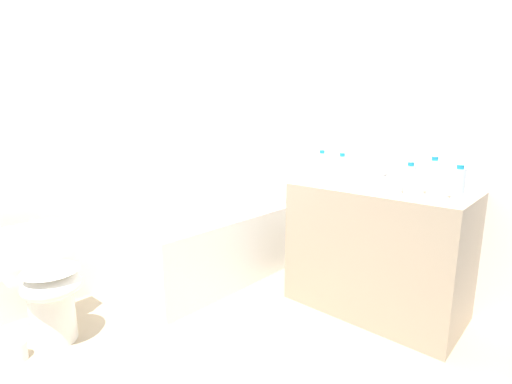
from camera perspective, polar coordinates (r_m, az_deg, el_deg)
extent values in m
plane|color=tan|center=(2.33, -10.16, -24.00)|extent=(4.10, 4.10, 0.00)
cube|color=white|center=(2.97, -25.86, 9.25)|extent=(3.50, 0.10, 2.57)
cube|color=white|center=(3.12, 13.15, 10.17)|extent=(0.10, 2.74, 2.57)
cube|color=silver|center=(3.19, -7.43, -8.01)|extent=(1.41, 0.80, 0.57)
cube|color=white|center=(3.11, -7.55, -3.80)|extent=(1.16, 0.57, 0.09)
cylinder|color=silver|center=(3.46, -0.63, -0.74)|extent=(0.09, 0.03, 0.03)
cylinder|color=silver|center=(3.38, -10.37, 4.73)|extent=(0.17, 0.03, 0.56)
cylinder|color=silver|center=(3.11, -17.67, 3.71)|extent=(0.23, 0.03, 0.03)
cylinder|color=white|center=(2.65, -28.95, -15.95)|extent=(0.25, 0.25, 0.38)
ellipsoid|color=white|center=(2.53, -29.02, -12.47)|extent=(0.34, 0.35, 0.16)
ellipsoid|color=white|center=(2.50, -29.23, -10.58)|extent=(0.33, 0.34, 0.02)
cube|color=white|center=(2.68, -31.12, -7.75)|extent=(0.36, 0.19, 0.32)
cylinder|color=#A5A5AA|center=(2.63, -31.50, -4.33)|extent=(0.03, 0.03, 0.01)
cube|color=tan|center=(2.73, 18.19, -8.45)|extent=(0.61, 1.14, 0.88)
cylinder|color=white|center=(2.61, 17.74, 1.38)|extent=(0.29, 0.29, 0.06)
cylinder|color=#B7B7BC|center=(2.78, 19.36, 1.98)|extent=(0.02, 0.02, 0.07)
cylinder|color=#B7B7BC|center=(2.72, 18.91, 2.55)|extent=(0.12, 0.02, 0.02)
cylinder|color=#B7B7BC|center=(2.76, 20.48, 1.47)|extent=(0.03, 0.03, 0.04)
cylinder|color=#B7B7BC|center=(2.80, 18.21, 1.79)|extent=(0.03, 0.03, 0.04)
cylinder|color=silver|center=(2.78, 10.13, 3.85)|extent=(0.06, 0.06, 0.20)
cylinder|color=teal|center=(2.77, 10.21, 6.14)|extent=(0.04, 0.04, 0.02)
cylinder|color=silver|center=(2.41, 28.86, 1.06)|extent=(0.07, 0.07, 0.18)
cylinder|color=teal|center=(2.40, 29.10, 3.39)|extent=(0.04, 0.04, 0.02)
cylinder|color=silver|center=(2.48, 25.73, 1.99)|extent=(0.07, 0.07, 0.21)
cylinder|color=teal|center=(2.46, 25.97, 4.66)|extent=(0.04, 0.04, 0.02)
cylinder|color=silver|center=(2.44, 22.69, 1.71)|extent=(0.07, 0.07, 0.17)
cylinder|color=teal|center=(2.43, 22.87, 3.99)|extent=(0.04, 0.04, 0.02)
cylinder|color=silver|center=(2.62, 13.10, 3.22)|extent=(0.06, 0.06, 0.20)
cylinder|color=teal|center=(2.61, 13.22, 5.63)|extent=(0.03, 0.03, 0.02)
cylinder|color=white|center=(2.73, 12.83, 2.39)|extent=(0.07, 0.07, 0.09)
cylinder|color=white|center=(2.54, 22.33, 1.15)|extent=(0.08, 0.08, 0.09)
cylinder|color=white|center=(2.64, -33.12, -19.94)|extent=(0.11, 0.11, 0.11)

